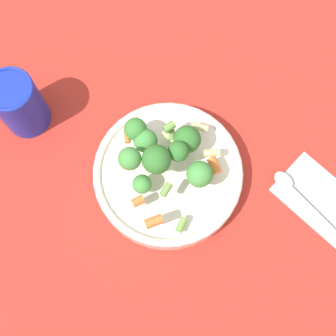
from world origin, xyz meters
name	(u,v)px	position (x,y,z in m)	size (l,w,h in m)	color
ground_plane	(168,178)	(0.00, 0.00, 0.00)	(3.00, 3.00, 0.00)	#B72D23
bowl	(168,174)	(0.00, 0.00, 0.02)	(0.24, 0.24, 0.04)	silver
pasta_salad	(164,154)	(-0.01, 0.00, 0.09)	(0.18, 0.19, 0.08)	#8CB766
cup	(19,104)	(-0.25, -0.11, 0.06)	(0.08, 0.08, 0.12)	#192DAD
napkin	(320,199)	(0.20, 0.16, 0.00)	(0.15, 0.10, 0.01)	#B2BCC6
spoon	(300,197)	(0.17, 0.14, 0.01)	(0.18, 0.03, 0.01)	silver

